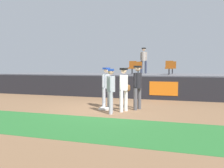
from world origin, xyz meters
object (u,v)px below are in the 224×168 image
Objects in this scene: seat_back_right at (173,67)px; seat_front_right at (169,67)px; player_runner_visitor at (106,85)px; player_coach_visitor at (111,88)px; player_umpire at (137,84)px; first_base at (105,109)px; player_fielder_home at (124,86)px; seat_front_center at (132,67)px; spectator_hooded at (144,59)px; seat_back_center at (138,67)px.

seat_front_right is at bearing -92.31° from seat_back_right.
player_coach_visitor is at bearing 53.09° from player_runner_visitor.
player_coach_visitor is 0.93× the size of player_umpire.
seat_back_right is (2.32, 6.63, 0.76)m from player_runner_visitor.
player_umpire is 4.93m from seat_front_right.
first_base is 0.22× the size of player_umpire.
player_fielder_home is 5.53m from seat_front_center.
player_fielder_home is 0.74m from player_umpire.
first_base is 0.23× the size of player_runner_visitor.
spectator_hooded is (0.18, 2.84, 0.60)m from seat_front_center.
seat_back_center is at bearing 179.99° from seat_back_right.
seat_back_right and seat_back_center have the same top height.
seat_front_center and seat_front_right have the same top height.
seat_front_right is at bearing 135.73° from spectator_hooded.
seat_back_center reaches higher than player_fielder_home.
seat_back_right is 2.43m from spectator_hooded.
first_base is 7.57m from seat_back_right.
player_runner_visitor is 2.08× the size of seat_front_center.
player_coach_visitor is at bearing 102.42° from spectator_hooded.
first_base is 0.23× the size of player_coach_visitor.
player_fielder_home reaches higher than player_coach_visitor.
player_umpire is 5.02m from seat_front_center.
spectator_hooded is (0.15, 8.06, 2.33)m from first_base.
player_runner_visitor is 2.08× the size of seat_front_right.
seat_back_center is 1.22m from spectator_hooded.
player_coach_visitor is 7.82m from seat_back_center.
player_coach_visitor is 2.03× the size of seat_back_right.
player_umpire is 2.18× the size of seat_back_right.
player_runner_visitor is at bearing -90.32° from seat_front_center.
seat_back_center reaches higher than player_umpire.
player_umpire is at bearing -100.57° from seat_front_right.
player_coach_visitor is (0.57, -1.13, -0.03)m from player_runner_visitor.
seat_back_right reaches higher than player_coach_visitor.
seat_front_center is at bearing 90.32° from first_base.
player_umpire is (1.35, 0.04, 0.05)m from player_runner_visitor.
seat_back_center is at bearing -149.88° from player_umpire.
seat_front_center reaches higher than player_runner_visitor.
player_runner_visitor is 2.08× the size of seat_back_right.
player_coach_visitor is 7.99m from seat_back_right.
player_runner_visitor is at bearing -109.29° from seat_back_right.
seat_front_center is at bearing -141.87° from seat_back_right.
spectator_hooded is (-2.04, 2.84, 0.60)m from seat_front_right.
first_base is 1.70m from player_umpire.
seat_front_right is at bearing 150.25° from player_coach_visitor.
first_base is 5.91m from seat_front_right.
player_fielder_home is 0.99× the size of player_runner_visitor.
player_runner_visitor reaches higher than first_base.
spectator_hooded is at bearing -155.27° from player_runner_visitor.
player_fielder_home is 5.61m from seat_front_right.
spectator_hooded reaches higher than player_fielder_home.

